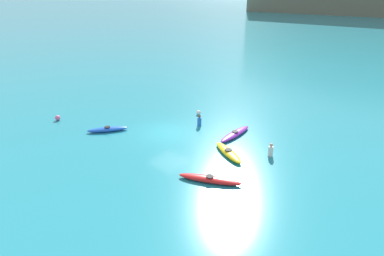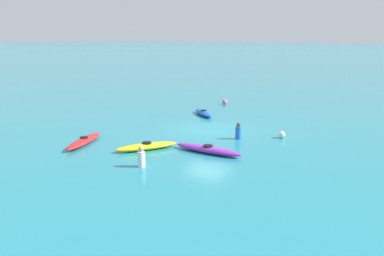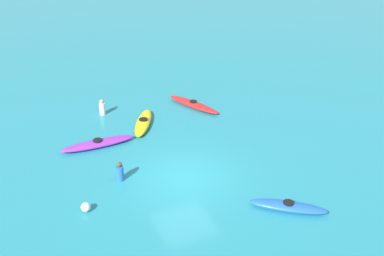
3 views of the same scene
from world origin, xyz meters
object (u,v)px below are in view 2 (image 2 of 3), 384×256
kayak_purple (208,149)px  buoy_pink (225,102)px  person_by_kayaks (238,132)px  kayak_red (84,141)px  buoy_white (282,135)px  person_near_shore (141,158)px  kayak_blue (204,113)px  kayak_yellow (147,146)px

kayak_purple → buoy_pink: bearing=-153.2°
kayak_purple → person_by_kayaks: person_by_kayaks is taller
kayak_red → person_by_kayaks: 7.94m
buoy_white → person_near_shore: 8.53m
kayak_blue → buoy_pink: bearing=-166.7°
kayak_red → kayak_purple: bearing=109.3°
kayak_red → buoy_pink: size_ratio=8.56×
kayak_purple → person_near_shore: size_ratio=4.04×
buoy_pink → kayak_blue: bearing=13.3°
kayak_purple → buoy_white: (-4.66, 1.70, 0.02)m
kayak_yellow → person_by_kayaks: (-4.36, 2.60, 0.22)m
kayak_purple → person_by_kayaks: 3.20m
kayak_red → person_by_kayaks: (-5.30, 5.91, 0.22)m
kayak_red → buoy_pink: 14.91m
buoy_white → person_by_kayaks: 2.35m
buoy_white → kayak_red: bearing=-48.8°
kayak_red → buoy_white: (-6.78, 7.73, 0.02)m
kayak_yellow → buoy_pink: (-13.97, -3.74, 0.04)m
buoy_pink → person_by_kayaks: bearing=33.4°
kayak_yellow → buoy_white: size_ratio=8.15×
kayak_yellow → person_near_shore: size_ratio=3.46×
kayak_purple → person_near_shore: bearing=-18.9°
kayak_yellow → person_by_kayaks: 5.08m
kayak_yellow → kayak_blue: size_ratio=1.12×
kayak_yellow → buoy_white: bearing=142.9°
kayak_red → buoy_pink: buoy_pink is taller
person_by_kayaks → buoy_pink: bearing=-146.6°
kayak_yellow → buoy_white: buoy_white is taller
kayak_red → kayak_blue: (-9.99, 0.73, 0.00)m
kayak_blue → person_near_shore: size_ratio=3.09×
kayak_blue → kayak_yellow: bearing=15.9°
kayak_red → buoy_white: 10.28m
kayak_purple → person_near_shore: person_near_shore is taller
kayak_blue → buoy_white: size_ratio=7.30×
kayak_blue → buoy_pink: buoy_pink is taller
kayak_red → kayak_yellow: bearing=105.8°
person_by_kayaks → buoy_white: bearing=129.2°
kayak_yellow → kayak_red: 3.44m
kayak_blue → person_near_shore: (11.24, 4.14, 0.22)m
kayak_purple → buoy_white: bearing=159.9°
buoy_white → person_near_shore: size_ratio=0.42×
person_by_kayaks → kayak_red: bearing=-48.1°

